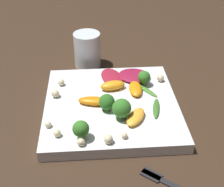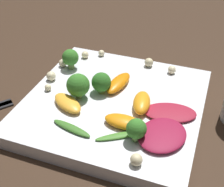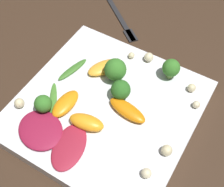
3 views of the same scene
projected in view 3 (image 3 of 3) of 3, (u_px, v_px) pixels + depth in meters
ground_plane at (107, 113)px, 0.58m from camera, size 2.40×2.40×0.00m
plate at (107, 109)px, 0.57m from camera, size 0.31×0.31×0.03m
fork at (123, 22)px, 0.72m from camera, size 0.15×0.12×0.01m
radicchio_leaf_0 at (41, 130)px, 0.52m from camera, size 0.10×0.09×0.01m
radicchio_leaf_1 at (69, 147)px, 0.50m from camera, size 0.07×0.10×0.01m
orange_segment_0 at (87, 122)px, 0.52m from camera, size 0.07×0.04×0.02m
orange_segment_1 at (104, 67)px, 0.60m from camera, size 0.06×0.07×0.01m
orange_segment_2 at (127, 110)px, 0.54m from camera, size 0.08×0.04×0.02m
orange_segment_3 at (65, 104)px, 0.55m from camera, size 0.03×0.06×0.02m
broccoli_floret_0 at (171, 68)px, 0.58m from camera, size 0.03×0.03×0.04m
broccoli_floret_1 at (121, 90)px, 0.55m from camera, size 0.04×0.04×0.04m
broccoli_floret_2 at (115, 70)px, 0.57m from camera, size 0.04×0.04×0.05m
broccoli_floret_3 at (43, 104)px, 0.53m from camera, size 0.03×0.03×0.04m
arugula_sprig_0 at (53, 102)px, 0.56m from camera, size 0.06×0.08×0.00m
arugula_sprig_1 at (73, 69)px, 0.60m from camera, size 0.03×0.07×0.01m
macadamia_nut_0 at (196, 105)px, 0.55m from camera, size 0.01×0.01×0.01m
macadamia_nut_1 at (192, 88)px, 0.57m from camera, size 0.02×0.02×0.02m
macadamia_nut_2 at (131, 55)px, 0.62m from camera, size 0.01×0.01×0.01m
macadamia_nut_3 at (146, 173)px, 0.47m from camera, size 0.02×0.02×0.02m
macadamia_nut_4 at (149, 57)px, 0.61m from camera, size 0.02×0.02×0.02m
macadamia_nut_5 at (174, 67)px, 0.60m from camera, size 0.02×0.02×0.02m
macadamia_nut_6 at (19, 103)px, 0.55m from camera, size 0.02×0.02×0.02m
macadamia_nut_7 at (167, 150)px, 0.49m from camera, size 0.02×0.02×0.02m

